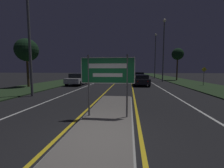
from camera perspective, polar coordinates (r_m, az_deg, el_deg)
ground_plane at (r=4.55m, az=-5.16°, el=-20.26°), size 160.00×160.00×0.00m
median_island at (r=6.20m, az=-1.64°, el=-12.67°), size 2.03×9.35×0.10m
verge_left at (r=26.21m, az=-16.64°, el=1.09°), size 5.00×100.00×0.08m
verge_right at (r=25.59m, az=26.37°, el=0.64°), size 5.00×100.00×0.08m
centre_line_yellow_left at (r=29.14m, az=2.58°, el=1.67°), size 0.12×70.00×0.01m
centre_line_yellow_right at (r=29.07m, az=7.32°, el=1.62°), size 0.12×70.00×0.01m
lane_line_white_left at (r=29.51m, az=-3.23°, el=1.72°), size 0.12×70.00×0.01m
lane_line_white_right at (r=29.26m, az=13.20°, el=1.55°), size 0.12×70.00×0.01m
edge_line_white_left at (r=30.17m, az=-8.86°, el=1.75°), size 0.10×70.00×0.01m
edge_line_white_right at (r=29.76m, az=18.95°, el=1.46°), size 0.10×70.00×0.01m
highway_sign at (r=5.88m, az=-1.70°, el=4.15°), size 2.13×0.07×2.45m
streetlight_left_near at (r=13.12m, az=-29.34°, el=22.47°), size 0.57×0.57×8.83m
streetlight_right_near at (r=25.88m, az=19.09°, el=14.61°), size 0.51×0.51×9.85m
streetlight_right_far at (r=34.48m, az=16.16°, el=11.77°), size 0.47×0.47×9.65m
car_receding_0 at (r=18.99m, az=11.08°, el=1.61°), size 1.87×4.69×1.32m
car_receding_1 at (r=27.72m, az=10.23°, el=3.00°), size 1.92×4.18×1.48m
car_approaching_0 at (r=19.54m, az=-13.11°, el=1.85°), size 1.93×4.10×1.45m
car_approaching_1 at (r=30.01m, az=-5.81°, el=3.08°), size 1.96×4.20×1.29m
car_approaching_2 at (r=41.04m, az=-2.50°, el=3.90°), size 1.95×4.61×1.50m
warning_sign at (r=20.79m, az=31.59°, el=3.16°), size 0.60×0.06×2.19m
roadside_palm_left at (r=18.96m, az=-29.75°, el=11.10°), size 2.43×2.43×5.21m
roadside_palm_right at (r=29.27m, az=23.74°, el=10.27°), size 2.04×2.04×5.63m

